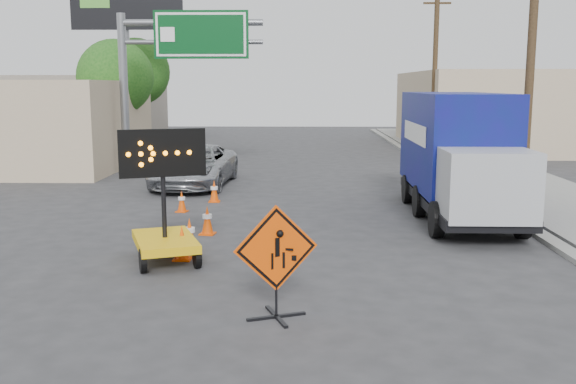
{
  "coord_description": "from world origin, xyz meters",
  "views": [
    {
      "loc": [
        1.13,
        -9.72,
        3.8
      ],
      "look_at": [
        0.86,
        3.29,
        1.63
      ],
      "focal_mm": 40.0,
      "sensor_mm": 36.0,
      "label": 1
    }
  ],
  "objects_px": {
    "arrow_board": "(165,233)",
    "box_truck": "(458,162)",
    "pickup_truck": "(194,166)",
    "construction_sign": "(276,259)"
  },
  "relations": [
    {
      "from": "construction_sign",
      "to": "arrow_board",
      "type": "bearing_deg",
      "value": 106.55
    },
    {
      "from": "box_truck",
      "to": "pickup_truck",
      "type": "bearing_deg",
      "value": 147.08
    },
    {
      "from": "construction_sign",
      "to": "pickup_truck",
      "type": "relative_size",
      "value": 0.34
    },
    {
      "from": "construction_sign",
      "to": "box_truck",
      "type": "height_order",
      "value": "box_truck"
    },
    {
      "from": "arrow_board",
      "to": "pickup_truck",
      "type": "height_order",
      "value": "arrow_board"
    },
    {
      "from": "pickup_truck",
      "to": "construction_sign",
      "type": "bearing_deg",
      "value": -71.83
    },
    {
      "from": "construction_sign",
      "to": "box_truck",
      "type": "bearing_deg",
      "value": 38.89
    },
    {
      "from": "pickup_truck",
      "to": "box_truck",
      "type": "xyz_separation_m",
      "value": [
        8.56,
        -5.7,
        0.84
      ]
    },
    {
      "from": "arrow_board",
      "to": "box_truck",
      "type": "height_order",
      "value": "box_truck"
    },
    {
      "from": "pickup_truck",
      "to": "box_truck",
      "type": "relative_size",
      "value": 0.74
    }
  ]
}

